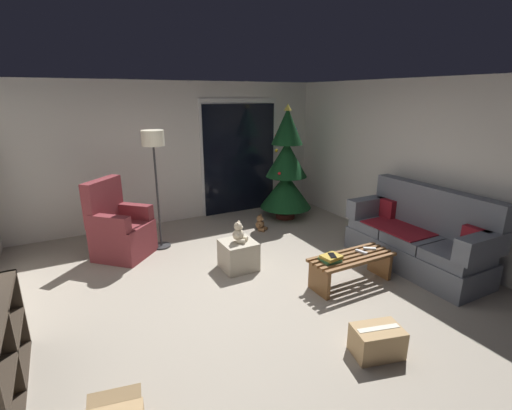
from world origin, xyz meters
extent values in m
plane|color=#9E9384|center=(0.00, 0.00, 0.00)|extent=(7.00, 7.00, 0.00)
cube|color=silver|center=(0.00, 3.06, 1.25)|extent=(5.72, 0.12, 2.50)
cube|color=silver|center=(2.86, 0.00, 1.25)|extent=(0.12, 6.00, 2.50)
cube|color=silver|center=(1.26, 2.99, 1.10)|extent=(1.60, 0.02, 2.20)
cube|color=black|center=(1.26, 2.97, 1.05)|extent=(1.50, 0.02, 2.10)
cube|color=slate|center=(2.25, -0.40, 0.17)|extent=(0.78, 1.91, 0.34)
cube|color=slate|center=(2.22, -1.02, 0.41)|extent=(0.69, 0.61, 0.14)
cube|color=slate|center=(2.23, -0.40, 0.41)|extent=(0.69, 0.61, 0.14)
cube|color=slate|center=(2.24, 0.22, 0.41)|extent=(0.69, 0.61, 0.14)
cube|color=slate|center=(2.55, -0.40, 0.78)|extent=(0.22, 1.90, 0.60)
cube|color=slate|center=(2.24, -1.27, 0.62)|extent=(0.76, 0.21, 0.28)
cube|color=slate|center=(2.26, 0.47, 0.62)|extent=(0.76, 0.21, 0.28)
cube|color=maroon|center=(2.21, -0.15, 0.49)|extent=(0.61, 0.91, 0.02)
cube|color=maroon|center=(2.40, -1.10, 0.62)|extent=(0.12, 0.32, 0.28)
cube|color=maroon|center=(2.42, 0.30, 0.62)|extent=(0.12, 0.32, 0.28)
cube|color=brown|center=(1.16, -0.55, 0.36)|extent=(1.10, 0.05, 0.04)
cube|color=brown|center=(1.16, -0.46, 0.36)|extent=(1.10, 0.05, 0.04)
cube|color=brown|center=(1.16, -0.37, 0.36)|extent=(1.10, 0.05, 0.04)
cube|color=brown|center=(1.16, -0.28, 0.36)|extent=(1.10, 0.05, 0.04)
cube|color=brown|center=(1.16, -0.20, 0.36)|extent=(1.10, 0.05, 0.04)
cube|color=brown|center=(0.67, -0.37, 0.17)|extent=(0.05, 0.36, 0.34)
cube|color=brown|center=(1.65, -0.37, 0.17)|extent=(0.05, 0.36, 0.34)
cube|color=#ADADB2|center=(1.32, -0.36, 0.39)|extent=(0.09, 0.16, 0.02)
cube|color=silver|center=(1.49, -0.33, 0.39)|extent=(0.15, 0.13, 0.02)
cube|color=#337042|center=(0.83, -0.36, 0.40)|extent=(0.22, 0.21, 0.03)
cube|color=#B79333|center=(0.84, -0.36, 0.43)|extent=(0.24, 0.21, 0.04)
cube|color=black|center=(0.85, -0.37, 0.45)|extent=(0.12, 0.16, 0.01)
cylinder|color=#4C1E19|center=(1.82, 2.16, 0.05)|extent=(0.36, 0.36, 0.10)
cylinder|color=brown|center=(1.82, 2.16, 0.16)|extent=(0.08, 0.08, 0.12)
cone|color=#0F3819|center=(1.82, 2.16, 0.55)|extent=(0.96, 0.96, 0.65)
cone|color=#0F3819|center=(1.82, 2.16, 1.14)|extent=(0.76, 0.76, 0.65)
cone|color=#0F3819|center=(1.82, 2.16, 1.73)|extent=(0.56, 0.56, 0.65)
sphere|color=red|center=(1.54, 1.96, 0.93)|extent=(0.06, 0.06, 0.06)
sphere|color=red|center=(1.66, 2.27, 1.56)|extent=(0.06, 0.06, 0.06)
sphere|color=blue|center=(1.99, 2.15, 1.66)|extent=(0.06, 0.06, 0.06)
sphere|color=#B233A5|center=(2.17, 2.05, 0.78)|extent=(0.06, 0.06, 0.06)
sphere|color=#1E8C33|center=(1.85, 1.95, 1.49)|extent=(0.06, 0.06, 0.06)
sphere|color=gold|center=(1.75, 2.41, 1.26)|extent=(0.06, 0.06, 0.06)
sphere|color=#1E8C33|center=(2.00, 2.24, 1.54)|extent=(0.06, 0.06, 0.06)
sphere|color=gold|center=(1.68, 2.32, 1.48)|extent=(0.06, 0.06, 0.06)
cone|color=#EAD14C|center=(1.82, 2.16, 2.05)|extent=(0.14, 0.14, 0.12)
cube|color=maroon|center=(-1.18, 1.81, 0.16)|extent=(0.96, 0.96, 0.31)
cube|color=maroon|center=(-1.18, 1.81, 0.40)|extent=(0.96, 0.96, 0.18)
cube|color=maroon|center=(-1.37, 2.00, 0.81)|extent=(0.59, 0.60, 0.64)
cube|color=maroon|center=(-0.97, 2.00, 0.60)|extent=(0.51, 0.50, 0.22)
cube|color=maroon|center=(-1.36, 1.60, 0.60)|extent=(0.51, 0.50, 0.22)
cylinder|color=#2D2D30|center=(-0.63, 1.90, 0.01)|extent=(0.28, 0.28, 0.02)
cylinder|color=#2D2D30|center=(-0.63, 1.90, 0.80)|extent=(0.03, 0.03, 1.55)
cylinder|color=beige|center=(-0.63, 1.90, 1.67)|extent=(0.32, 0.32, 0.22)
cube|color=#B2A893|center=(0.11, 0.67, 0.19)|extent=(0.44, 0.44, 0.39)
cylinder|color=beige|center=(0.19, 0.66, 0.42)|extent=(0.12, 0.12, 0.06)
cylinder|color=beige|center=(0.12, 0.59, 0.42)|extent=(0.12, 0.12, 0.06)
sphere|color=beige|center=(0.11, 0.67, 0.49)|extent=(0.15, 0.15, 0.15)
sphere|color=beige|center=(0.11, 0.67, 0.61)|extent=(0.11, 0.11, 0.11)
sphere|color=#F4E5C1|center=(0.15, 0.63, 0.60)|extent=(0.04, 0.04, 0.04)
sphere|color=beige|center=(0.14, 0.69, 0.65)|extent=(0.04, 0.04, 0.04)
sphere|color=beige|center=(0.09, 0.64, 0.65)|extent=(0.04, 0.04, 0.04)
sphere|color=beige|center=(0.18, 0.70, 0.50)|extent=(0.06, 0.06, 0.06)
sphere|color=beige|center=(0.08, 0.60, 0.50)|extent=(0.06, 0.06, 0.06)
cylinder|color=brown|center=(1.14, 1.78, 0.03)|extent=(0.12, 0.13, 0.06)
cylinder|color=brown|center=(1.06, 1.72, 0.03)|extent=(0.12, 0.13, 0.06)
sphere|color=brown|center=(1.06, 1.80, 0.10)|extent=(0.15, 0.15, 0.15)
sphere|color=brown|center=(1.06, 1.80, 0.22)|extent=(0.11, 0.11, 0.11)
sphere|color=#A37A51|center=(1.09, 1.76, 0.21)|extent=(0.04, 0.04, 0.04)
sphere|color=brown|center=(1.09, 1.82, 0.27)|extent=(0.04, 0.04, 0.04)
sphere|color=brown|center=(1.03, 1.78, 0.27)|extent=(0.04, 0.04, 0.04)
sphere|color=brown|center=(1.13, 1.83, 0.11)|extent=(0.06, 0.06, 0.06)
sphere|color=brown|center=(1.02, 1.74, 0.11)|extent=(0.06, 0.06, 0.06)
cube|color=tan|center=(-1.71, -1.16, 0.27)|extent=(0.37, 0.16, 0.06)
cube|color=tan|center=(0.48, -1.47, 0.14)|extent=(0.50, 0.39, 0.27)
cube|color=beige|center=(0.48, -1.47, 0.27)|extent=(0.40, 0.16, 0.00)
camera|label=1|loc=(-1.79, -3.40, 2.27)|focal=25.50mm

